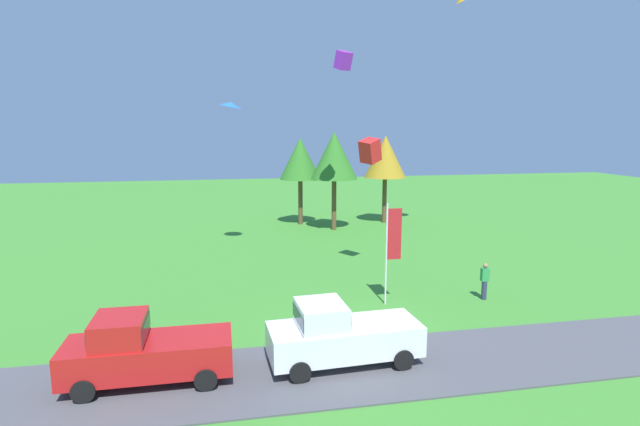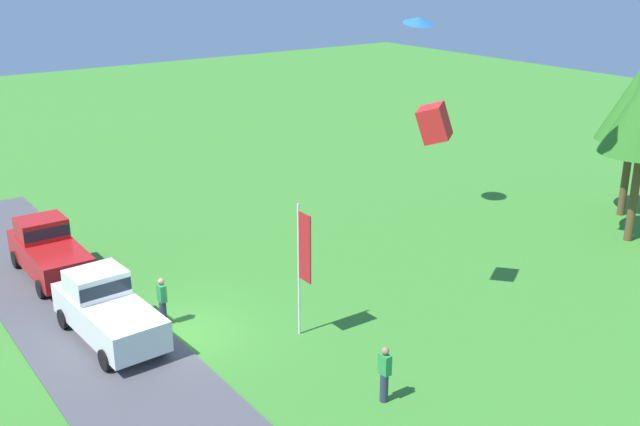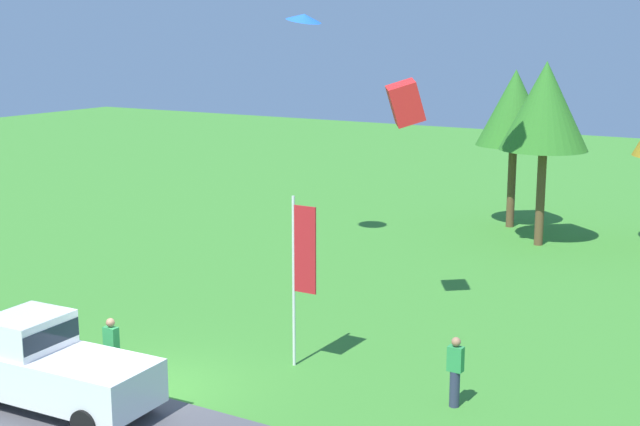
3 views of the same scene
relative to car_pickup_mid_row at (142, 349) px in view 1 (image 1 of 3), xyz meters
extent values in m
plane|color=#3D842D|center=(7.26, 2.04, -1.11)|extent=(120.00, 120.00, 0.00)
cube|color=#4C4C51|center=(7.26, -0.41, -1.08)|extent=(36.00, 4.40, 0.06)
cube|color=red|center=(0.20, 0.00, -0.21)|extent=(5.00, 1.91, 1.00)
cube|color=red|center=(-0.60, 0.00, 0.69)|extent=(1.50, 1.76, 0.80)
cube|color=#19232D|center=(-0.60, 0.00, 0.69)|extent=(1.53, 1.73, 0.44)
cylinder|color=black|center=(-1.50, -0.90, -0.71)|extent=(0.68, 0.24, 0.68)
cylinder|color=black|center=(-1.50, 0.90, -0.71)|extent=(0.68, 0.24, 0.68)
cylinder|color=black|center=(1.90, -0.90, -0.71)|extent=(0.68, 0.24, 0.68)
cylinder|color=black|center=(1.90, 0.91, -0.71)|extent=(0.68, 0.24, 0.68)
cube|color=white|center=(6.37, 0.02, -0.21)|extent=(5.09, 2.16, 1.00)
cube|color=white|center=(5.57, -0.03, 0.69)|extent=(1.59, 1.84, 0.80)
cube|color=#19232D|center=(5.57, -0.03, 0.69)|extent=(1.62, 1.80, 0.44)
cylinder|color=black|center=(4.72, -0.98, -0.71)|extent=(0.69, 0.28, 0.68)
cylinder|color=black|center=(4.62, 0.83, -0.71)|extent=(0.69, 0.28, 0.68)
cylinder|color=black|center=(8.11, -0.80, -0.71)|extent=(0.69, 0.28, 0.68)
cylinder|color=black|center=(8.02, 1.01, -0.71)|extent=(0.69, 0.28, 0.68)
cylinder|color=#2D334C|center=(14.19, 4.99, -0.67)|extent=(0.24, 0.24, 0.88)
cube|color=#2D8E47|center=(14.19, 4.99, 0.07)|extent=(0.36, 0.22, 0.60)
sphere|color=#9E7051|center=(14.19, 4.99, 0.49)|extent=(0.22, 0.22, 0.22)
cylinder|color=#2D334C|center=(6.33, 1.87, -0.67)|extent=(0.24, 0.24, 0.88)
cube|color=#2D8E47|center=(6.33, 1.87, 0.07)|extent=(0.36, 0.22, 0.60)
sphere|color=#9E7051|center=(6.33, 1.87, 0.49)|extent=(0.22, 0.22, 0.22)
cylinder|color=brown|center=(8.71, 24.50, 0.74)|extent=(0.36, 0.36, 3.69)
cone|color=#2D7023|center=(8.71, 24.50, 4.24)|extent=(3.32, 3.32, 3.32)
cylinder|color=brown|center=(10.89, 21.77, 0.86)|extent=(0.36, 0.36, 3.94)
cone|color=#2D7023|center=(10.89, 21.77, 4.61)|extent=(3.55, 3.55, 3.55)
cylinder|color=brown|center=(15.63, 23.88, 0.78)|extent=(0.36, 0.36, 3.77)
cone|color=olive|center=(15.63, 23.88, 4.35)|extent=(3.39, 3.39, 3.39)
cylinder|color=silver|center=(9.54, 5.26, 1.17)|extent=(0.08, 0.08, 4.55)
cube|color=red|center=(9.89, 5.26, 2.08)|extent=(0.64, 0.04, 2.28)
cube|color=red|center=(10.23, 10.28, 5.48)|extent=(1.36, 1.41, 1.45)
cube|color=purple|center=(10.07, 15.72, 10.73)|extent=(1.14, 1.28, 1.25)
cone|color=blue|center=(3.20, 15.91, 8.04)|extent=(1.75, 1.73, 0.54)
camera|label=1|loc=(2.59, -15.06, 6.68)|focal=28.00mm
camera|label=2|loc=(27.91, -7.03, 10.91)|focal=42.00mm
camera|label=3|loc=(21.60, -13.41, 7.58)|focal=50.00mm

